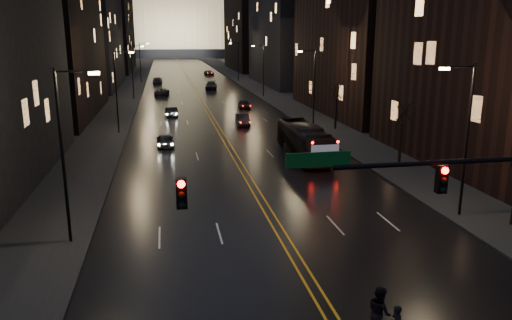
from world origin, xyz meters
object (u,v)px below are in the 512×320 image
oncoming_car_b (171,112)px  pedestrian_b (379,312)px  oncoming_car_a (165,140)px  receding_car_a (242,120)px  traffic_signal (502,189)px  bus (304,141)px

oncoming_car_b → pedestrian_b: (6.43, -51.38, 0.31)m
oncoming_car_a → receding_car_a: (9.12, 10.36, 0.03)m
traffic_signal → oncoming_car_b: 52.23m
bus → pedestrian_b: bearing=-99.2°
traffic_signal → bus: 26.35m
traffic_signal → receding_car_a: (-2.84, 42.77, -4.41)m
bus → oncoming_car_b: bearing=114.9°
oncoming_car_a → oncoming_car_b: bearing=-94.9°
oncoming_car_a → pedestrian_b: 33.74m
receding_car_a → pedestrian_b: size_ratio=2.16×
bus → pedestrian_b: 27.05m
bus → oncoming_car_a: (-11.97, 6.30, -0.82)m
bus → receding_car_a: bearing=100.5°
oncoming_car_b → receding_car_a: 11.54m
bus → oncoming_car_b: 27.12m
oncoming_car_a → oncoming_car_b: 18.46m
traffic_signal → receding_car_a: bearing=93.8°
pedestrian_b → bus: bearing=-11.7°
traffic_signal → oncoming_car_b: (-11.08, 50.84, -4.44)m
bus → receding_car_a: bus is taller
traffic_signal → receding_car_a: size_ratio=4.11×
bus → oncoming_car_a: bearing=153.0°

